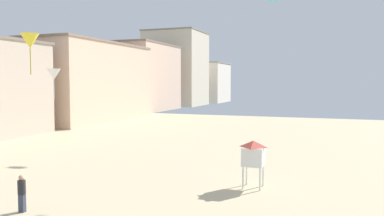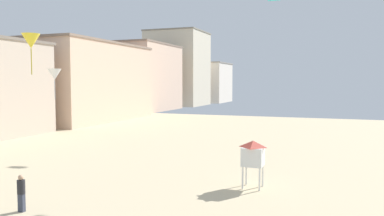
{
  "view_description": "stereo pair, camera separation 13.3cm",
  "coord_description": "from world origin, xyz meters",
  "views": [
    {
      "loc": [
        11.63,
        -3.14,
        5.66
      ],
      "look_at": [
        3.37,
        19.35,
        4.04
      ],
      "focal_mm": 35.91,
      "sensor_mm": 36.0,
      "label": 1
    },
    {
      "loc": [
        11.75,
        -3.09,
        5.66
      ],
      "look_at": [
        3.37,
        19.35,
        4.04
      ],
      "focal_mm": 35.91,
      "sensor_mm": 36.0,
      "label": 2
    }
  ],
  "objects": [
    {
      "name": "lifeguard_stand",
      "position": [
        7.72,
        17.01,
        1.84
      ],
      "size": [
        1.1,
        1.1,
        2.55
      ],
      "rotation": [
        0.0,
        0.0,
        -0.12
      ],
      "color": "white",
      "rests_on": "ground"
    },
    {
      "name": "kite_yellow_delta",
      "position": [
        -12.29,
        22.59,
        9.09
      ],
      "size": [
        1.51,
        1.51,
        3.42
      ],
      "color": "yellow"
    },
    {
      "name": "boardwalk_hotel_distant",
      "position": [
        -24.38,
        83.68,
        8.94
      ],
      "size": [
        13.0,
        13.02,
        17.86
      ],
      "color": "beige",
      "rests_on": "ground"
    },
    {
      "name": "kite_white_delta",
      "position": [
        -9.41,
        21.97,
        6.28
      ],
      "size": [
        1.09,
        1.09,
        2.47
      ],
      "color": "white"
    },
    {
      "name": "boardwalk_hotel_far",
      "position": [
        -24.38,
        65.73,
        6.62
      ],
      "size": [
        10.45,
        16.78,
        13.22
      ],
      "color": "beige",
      "rests_on": "ground"
    },
    {
      "name": "boardwalk_hotel_mid",
      "position": [
        -24.38,
        44.8,
        5.71
      ],
      "size": [
        14.09,
        21.44,
        11.4
      ],
      "color": "beige",
      "rests_on": "ground"
    },
    {
      "name": "kite_flyer",
      "position": [
        -0.99,
        9.7,
        0.92
      ],
      "size": [
        0.34,
        0.34,
        1.64
      ],
      "rotation": [
        0.0,
        0.0,
        3.46
      ],
      "color": "#383D4C",
      "rests_on": "ground"
    },
    {
      "name": "boardwalk_hotel_furthest",
      "position": [
        -24.38,
        100.58,
        5.55
      ],
      "size": [
        15.46,
        14.0,
        11.08
      ],
      "color": "silver",
      "rests_on": "ground"
    }
  ]
}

